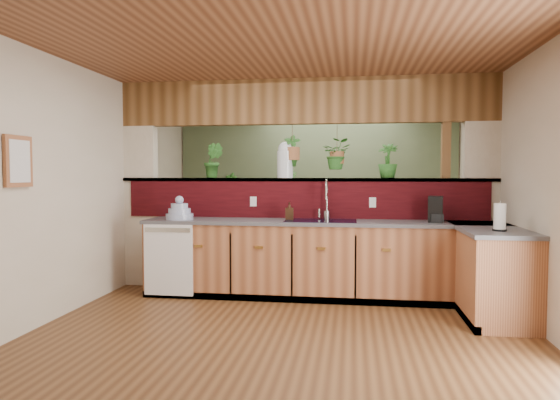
# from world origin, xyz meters

# --- Properties ---
(ground) EXTENTS (4.60, 7.00, 0.01)m
(ground) POSITION_xyz_m (0.00, 0.00, 0.00)
(ground) COLOR #58351B
(ground) RESTS_ON ground
(ceiling) EXTENTS (4.60, 7.00, 0.01)m
(ceiling) POSITION_xyz_m (0.00, 0.00, 2.60)
(ceiling) COLOR brown
(ceiling) RESTS_ON ground
(wall_back) EXTENTS (4.60, 0.02, 2.60)m
(wall_back) POSITION_xyz_m (0.00, 3.50, 1.30)
(wall_back) COLOR beige
(wall_back) RESTS_ON ground
(wall_front) EXTENTS (4.60, 0.02, 2.60)m
(wall_front) POSITION_xyz_m (0.00, -3.50, 1.30)
(wall_front) COLOR beige
(wall_front) RESTS_ON ground
(wall_left) EXTENTS (0.02, 7.00, 2.60)m
(wall_left) POSITION_xyz_m (-2.30, 0.00, 1.30)
(wall_left) COLOR beige
(wall_left) RESTS_ON ground
(wall_right) EXTENTS (0.02, 7.00, 2.60)m
(wall_right) POSITION_xyz_m (2.30, 0.00, 1.30)
(wall_right) COLOR beige
(wall_right) RESTS_ON ground
(pass_through_partition) EXTENTS (4.60, 0.21, 2.60)m
(pass_through_partition) POSITION_xyz_m (0.03, 1.35, 1.19)
(pass_through_partition) COLOR beige
(pass_through_partition) RESTS_ON ground
(pass_through_ledge) EXTENTS (4.60, 0.21, 0.04)m
(pass_through_ledge) POSITION_xyz_m (0.00, 1.35, 1.37)
(pass_through_ledge) COLOR brown
(pass_through_ledge) RESTS_ON ground
(header_beam) EXTENTS (4.60, 0.15, 0.55)m
(header_beam) POSITION_xyz_m (0.00, 1.35, 2.33)
(header_beam) COLOR brown
(header_beam) RESTS_ON ground
(sage_backwall) EXTENTS (4.55, 0.02, 2.55)m
(sage_backwall) POSITION_xyz_m (0.00, 3.48, 1.30)
(sage_backwall) COLOR #5A6E4B
(sage_backwall) RESTS_ON ground
(countertop) EXTENTS (4.14, 1.52, 0.90)m
(countertop) POSITION_xyz_m (0.84, 0.87, 0.45)
(countertop) COLOR brown
(countertop) RESTS_ON ground
(dishwasher) EXTENTS (0.58, 0.03, 0.82)m
(dishwasher) POSITION_xyz_m (-1.48, 0.66, 0.46)
(dishwasher) COLOR white
(dishwasher) RESTS_ON ground
(navy_sink) EXTENTS (0.82, 0.50, 0.18)m
(navy_sink) POSITION_xyz_m (0.25, 0.98, 0.82)
(navy_sink) COLOR black
(navy_sink) RESTS_ON countertop
(framed_print) EXTENTS (0.04, 0.35, 0.45)m
(framed_print) POSITION_xyz_m (-2.27, -0.80, 1.55)
(framed_print) COLOR brown
(framed_print) RESTS_ON wall_left
(faucet) EXTENTS (0.21, 0.21, 0.48)m
(faucet) POSITION_xyz_m (0.31, 1.13, 1.16)
(faucet) COLOR #B7B7B2
(faucet) RESTS_ON countertop
(dish_stack) EXTENTS (0.32, 0.32, 0.28)m
(dish_stack) POSITION_xyz_m (-1.42, 0.88, 0.99)
(dish_stack) COLOR #96A1C2
(dish_stack) RESTS_ON countertop
(soap_dispenser) EXTENTS (0.10, 0.10, 0.21)m
(soap_dispenser) POSITION_xyz_m (-0.12, 1.04, 1.00)
(soap_dispenser) COLOR #362113
(soap_dispenser) RESTS_ON countertop
(coffee_maker) EXTENTS (0.16, 0.26, 0.29)m
(coffee_maker) POSITION_xyz_m (1.54, 0.99, 1.03)
(coffee_maker) COLOR black
(coffee_maker) RESTS_ON countertop
(paper_towel) EXTENTS (0.13, 0.13, 0.28)m
(paper_towel) POSITION_xyz_m (1.99, 0.17, 1.03)
(paper_towel) COLOR black
(paper_towel) RESTS_ON countertop
(glass_jar) EXTENTS (0.20, 0.20, 0.44)m
(glass_jar) POSITION_xyz_m (-0.22, 1.35, 1.61)
(glass_jar) COLOR silver
(glass_jar) RESTS_ON pass_through_ledge
(ledge_plant_left) EXTENTS (0.26, 0.21, 0.44)m
(ledge_plant_left) POSITION_xyz_m (-1.13, 1.35, 1.61)
(ledge_plant_left) COLOR #275F21
(ledge_plant_left) RESTS_ON pass_through_ledge
(ledge_plant_right) EXTENTS (0.28, 0.28, 0.42)m
(ledge_plant_right) POSITION_xyz_m (1.03, 1.35, 1.60)
(ledge_plant_right) COLOR #275F21
(ledge_plant_right) RESTS_ON pass_through_ledge
(hanging_plant_a) EXTENTS (0.21, 0.18, 0.52)m
(hanging_plant_a) POSITION_xyz_m (-0.13, 1.35, 1.85)
(hanging_plant_a) COLOR brown
(hanging_plant_a) RESTS_ON header_beam
(hanging_plant_b) EXTENTS (0.36, 0.32, 0.49)m
(hanging_plant_b) POSITION_xyz_m (0.42, 1.35, 1.84)
(hanging_plant_b) COLOR brown
(hanging_plant_b) RESTS_ON header_beam
(shelving_console) EXTENTS (1.64, 0.81, 1.06)m
(shelving_console) POSITION_xyz_m (-0.79, 3.25, 0.50)
(shelving_console) COLOR black
(shelving_console) RESTS_ON ground
(shelf_plant_a) EXTENTS (0.27, 0.23, 0.44)m
(shelf_plant_a) POSITION_xyz_m (-1.38, 3.25, 1.25)
(shelf_plant_a) COLOR #275F21
(shelf_plant_a) RESTS_ON shelving_console
(shelf_plant_b) EXTENTS (0.33, 0.33, 0.46)m
(shelf_plant_b) POSITION_xyz_m (-0.41, 3.25, 1.26)
(shelf_plant_b) COLOR #275F21
(shelf_plant_b) RESTS_ON shelving_console
(floor_plant) EXTENTS (0.74, 0.64, 0.80)m
(floor_plant) POSITION_xyz_m (0.91, 2.23, 0.40)
(floor_plant) COLOR #275F21
(floor_plant) RESTS_ON ground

